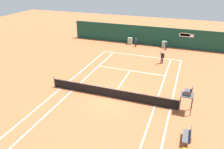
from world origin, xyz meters
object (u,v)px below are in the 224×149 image
umpire_chair (188,94)px  ball_kid_centre_post (166,45)px  ball_kid_right_post (136,42)px  player_bench (188,135)px  tennis_ball_mid_court (132,64)px  player_on_baseline (162,57)px  tennis_ball_near_service_line (160,83)px

umpire_chair → ball_kid_centre_post: 15.90m
ball_kid_centre_post → ball_kid_right_post: 4.57m
player_bench → ball_kid_centre_post: bearing=11.8°
umpire_chair → player_bench: 3.80m
player_bench → tennis_ball_mid_court: bearing=31.2°
player_bench → ball_kid_centre_post: size_ratio=1.12×
ball_kid_centre_post → ball_kid_right_post: bearing=-4.2°
ball_kid_right_post → player_bench: bearing=119.6°
player_bench → player_on_baseline: size_ratio=0.83×
player_on_baseline → tennis_ball_near_service_line: player_on_baseline is taller
ball_kid_centre_post → player_on_baseline: bearing=87.9°
umpire_chair → ball_kid_centre_post: (-3.60, 15.47, -0.87)m
player_bench → player_on_baseline: 14.06m
umpire_chair → player_on_baseline: size_ratio=1.37×
tennis_ball_near_service_line → player_bench: bearing=-69.1°
player_bench → tennis_ball_mid_court: (-7.20, 11.88, -0.48)m
tennis_ball_mid_court → tennis_ball_near_service_line: (4.11, -3.78, 0.00)m
ball_kid_centre_post → tennis_ball_mid_court: ball_kid_centre_post is taller
player_bench → tennis_ball_near_service_line: (-3.09, 8.10, -0.48)m
player_on_baseline → ball_kid_centre_post: size_ratio=1.35×
player_on_baseline → ball_kid_centre_post: player_on_baseline is taller
tennis_ball_mid_court → tennis_ball_near_service_line: same height
tennis_ball_near_service_line → umpire_chair: bearing=-58.8°
tennis_ball_mid_court → ball_kid_right_post: bearing=100.6°
player_bench → ball_kid_right_post: size_ratio=1.08×
ball_kid_centre_post → tennis_ball_near_service_line: ball_kid_centre_post is taller
ball_kid_right_post → tennis_ball_near_service_line: 12.28m
ball_kid_right_post → tennis_ball_mid_court: ball_kid_right_post is taller
ball_kid_centre_post → tennis_ball_near_service_line: size_ratio=19.27×
player_bench → tennis_ball_near_service_line: 8.68m
tennis_ball_near_service_line → player_on_baseline: bearing=97.2°
umpire_chair → tennis_ball_mid_court: (-6.82, 8.26, -1.60)m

